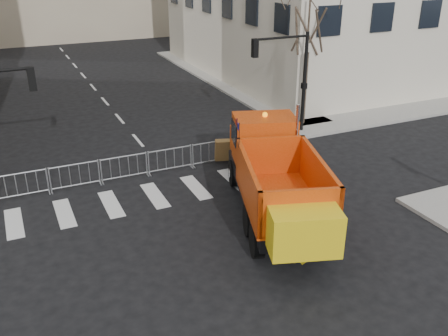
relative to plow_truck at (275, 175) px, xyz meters
name	(u,v)px	position (x,y,z in m)	size (l,w,h in m)	color
ground	(238,259)	(-2.42, -1.91, -1.75)	(120.00, 120.00, 0.00)	black
sidewalk_back	(158,163)	(-2.42, 6.59, -1.67)	(64.00, 5.00, 0.15)	gray
traffic_light_right	(304,84)	(6.08, 7.59, 0.95)	(0.18, 0.18, 5.40)	black
crowd_barriers	(148,163)	(-3.17, 5.69, -1.20)	(12.60, 0.60, 1.10)	#9EA0A5
street_tree	(306,59)	(6.78, 8.59, 2.00)	(3.00, 3.00, 7.50)	#382B21
plow_truck	(275,175)	(0.00, 0.00, 0.00)	(5.65, 10.47, 3.93)	black
cop_a	(240,145)	(1.10, 5.09, -0.83)	(0.67, 0.44, 1.84)	black
cop_b	(257,146)	(1.65, 4.48, -0.75)	(0.97, 0.75, 1.99)	black
cop_c	(254,150)	(1.53, 4.49, -0.93)	(0.96, 0.40, 1.64)	black
newspaper_box	(252,146)	(1.80, 5.27, -1.05)	(0.45, 0.40, 1.10)	#930B0B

